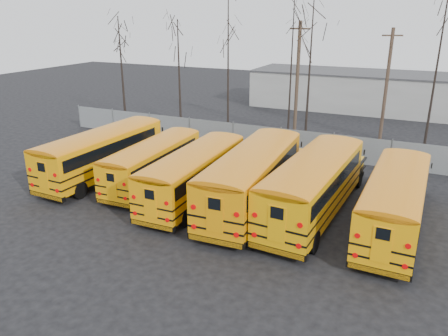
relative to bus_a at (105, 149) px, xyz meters
The scene contains 17 objects.
ground 9.40m from the bus_a, 14.58° to the right, with size 120.00×120.00×0.00m, color black.
fence 13.19m from the bus_a, 47.36° to the left, with size 40.00×0.04×2.00m, color gray.
distant_building 31.62m from the bus_a, 69.81° to the left, with size 22.00×8.00×4.00m, color #BABAB4.
bus_a is the anchor object (origin of this frame).
bus_b 3.72m from the bus_a, ahead, with size 2.57×10.05×2.79m.
bus_c 7.23m from the bus_a, ahead, with size 2.67×10.83×3.02m.
bus_d 10.60m from the bus_a, ahead, with size 3.32×12.25×3.40m.
bus_e 13.94m from the bus_a, ahead, with size 3.48×12.09×3.34m.
bus_f 17.95m from the bus_a, ahead, with size 2.79×11.12×3.09m.
utility_pole_left 17.97m from the bus_a, 62.04° to the left, with size 1.73×0.30×9.70m.
utility_pole_right 23.31m from the bus_a, 48.06° to the left, with size 1.58×0.66×9.20m.
tree_0 16.70m from the bus_a, 122.79° to the left, with size 0.26×0.26×10.03m, color black.
tree_1 11.66m from the bus_a, 94.32° to the left, with size 0.26×0.26×9.80m, color black.
tree_2 12.88m from the bus_a, 72.91° to the left, with size 0.26×0.26×12.30m, color black.
tree_3 17.69m from the bus_a, 63.03° to the left, with size 0.26×0.26×12.09m, color black.
tree_4 17.26m from the bus_a, 54.45° to the left, with size 0.26×0.26×11.21m, color black.
tree_5 24.41m from the bus_a, 37.67° to the left, with size 0.26×0.26×12.75m, color black.
Camera 1 is at (9.70, -19.11, 10.24)m, focal length 35.00 mm.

